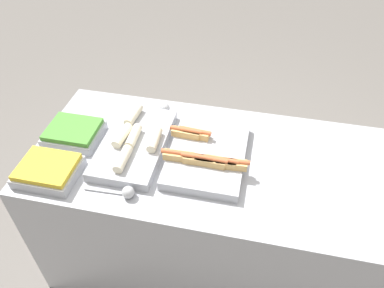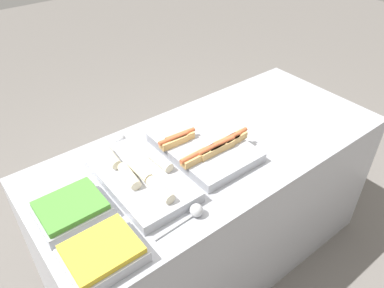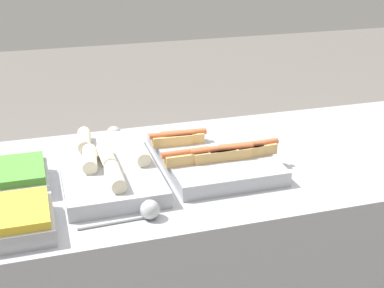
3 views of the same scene
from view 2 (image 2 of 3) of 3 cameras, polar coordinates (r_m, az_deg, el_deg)
name	(u,v)px [view 2 (image 2 of 3)]	position (r m, az deg, el deg)	size (l,w,h in m)	color
ground_plane	(210,253)	(2.52, 2.70, -16.20)	(12.00, 12.00, 0.00)	slate
counter	(212,206)	(2.19, 3.03, -9.38)	(1.87, 0.83, 0.87)	#A8AAB2
tray_hotdogs	(204,147)	(1.84, 1.89, -0.40)	(0.41, 0.49, 0.10)	#A8AAB2
tray_wraps	(140,177)	(1.68, -7.89, -5.00)	(0.30, 0.54, 0.10)	#A8AAB2
tray_side_front	(103,254)	(1.42, -13.48, -15.94)	(0.27, 0.23, 0.07)	#A8AAB2
tray_side_back	(72,211)	(1.59, -17.83, -9.64)	(0.27, 0.23, 0.07)	#A8AAB2
serving_spoon_near	(194,212)	(1.53, 0.37, -10.30)	(0.23, 0.06, 0.06)	#B2B5BA
serving_spoon_far	(119,141)	(1.92, -11.11, 0.49)	(0.23, 0.06, 0.06)	#B2B5BA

